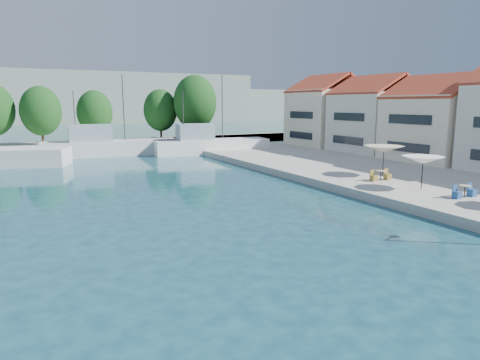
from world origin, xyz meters
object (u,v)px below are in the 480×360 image
umbrella_cream (384,149)px  trawler_04 (209,145)px  umbrella_white (423,160)px  trawler_03 (108,147)px

umbrella_cream → trawler_04: bearing=100.2°
trawler_04 → umbrella_white: bearing=-78.4°
trawler_03 → umbrella_cream: 33.31m
trawler_03 → trawler_04: bearing=-13.9°
umbrella_white → umbrella_cream: size_ratio=0.88×
trawler_03 → umbrella_white: bearing=-62.9°
trawler_04 → umbrella_white: size_ratio=5.29×
trawler_04 → umbrella_white: 30.61m
umbrella_white → trawler_04: bearing=95.2°
umbrella_white → umbrella_cream: bearing=71.3°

